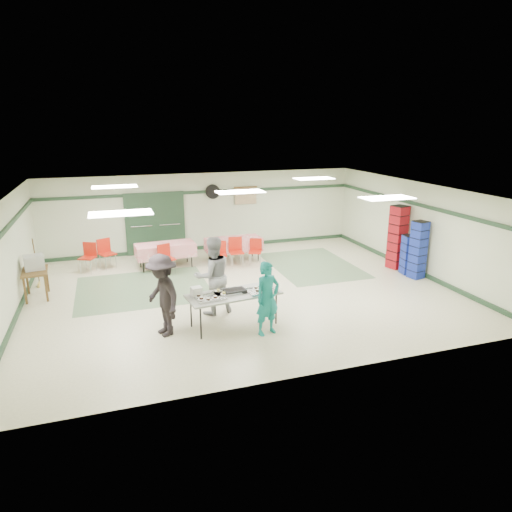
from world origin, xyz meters
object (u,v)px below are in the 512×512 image
object	(u,v)px
volunteer_dark	(163,295)
printer_table	(35,274)
dining_table_b	(165,250)
crate_stack_blue_b	(409,255)
volunteer_teal	(268,298)
chair_d	(165,256)
chair_b	(220,252)
broom	(36,262)
crate_stack_red	(397,237)
dining_table_a	(234,244)
chair_c	(255,249)
chair_a	(236,249)
office_printer	(34,262)
serving_table	(234,295)
chair_loose_a	(106,250)
chair_loose_b	(89,254)
crate_stack_blue_a	(418,250)
volunteer_grey	(213,276)

from	to	relation	value
volunteer_dark	printer_table	xyz separation A→B (m)	(-2.85, 3.18, -0.25)
dining_table_b	crate_stack_blue_b	world-z (taller)	crate_stack_blue_b
volunteer_teal	chair_d	xyz separation A→B (m)	(-1.52, 4.83, -0.26)
chair_b	broom	xyz separation A→B (m)	(-5.20, -0.06, 0.20)
chair_b	crate_stack_red	xyz separation A→B (m)	(5.18, -1.74, 0.47)
crate_stack_red	dining_table_a	bearing A→B (deg)	153.28
chair_c	crate_stack_red	world-z (taller)	crate_stack_red
chair_c	broom	xyz separation A→B (m)	(-6.35, -0.05, 0.20)
chair_a	office_printer	size ratio (longest dim) A/B	1.98
volunteer_teal	crate_stack_blue_b	distance (m)	5.89
serving_table	crate_stack_blue_b	xyz separation A→B (m)	(5.91, 1.86, -0.13)
dining_table_a	office_printer	bearing A→B (deg)	-166.59
volunteer_dark	chair_d	xyz separation A→B (m)	(0.59, 4.18, -0.35)
serving_table	chair_d	bearing A→B (deg)	95.42
office_printer	broom	bearing A→B (deg)	84.22
chair_loose_a	crate_stack_blue_b	distance (m)	9.21
chair_c	chair_loose_b	size ratio (longest dim) A/B	0.92
chair_a	broom	world-z (taller)	broom
crate_stack_red	office_printer	xyz separation A→B (m)	(-10.30, 0.83, -0.05)
volunteer_dark	dining_table_b	distance (m)	4.81
printer_table	crate_stack_blue_a	bearing A→B (deg)	-13.25
volunteer_grey	chair_a	distance (m)	3.74
chair_loose_b	volunteer_dark	bearing A→B (deg)	-45.10
volunteer_dark	broom	world-z (taller)	volunteer_dark
chair_loose_b	printer_table	size ratio (longest dim) A/B	0.93
volunteer_dark	crate_stack_blue_a	xyz separation A→B (m)	(7.45, 1.43, -0.05)
office_printer	broom	xyz separation A→B (m)	(-0.08, 0.85, -0.22)
serving_table	chair_d	world-z (taller)	chair_d
chair_c	chair_loose_a	distance (m)	4.65
chair_loose_a	volunteer_teal	bearing A→B (deg)	-88.11
dining_table_b	chair_a	bearing A→B (deg)	-18.96
volunteer_grey	chair_loose_a	size ratio (longest dim) A/B	2.00
chair_loose_b	crate_stack_red	size ratio (longest dim) A/B	0.46
chair_b	printer_table	size ratio (longest dim) A/B	0.87
volunteer_teal	broom	size ratio (longest dim) A/B	1.18
chair_c	chair_loose_b	bearing A→B (deg)	-164.94
chair_a	dining_table_b	bearing A→B (deg)	170.36
chair_a	chair_d	distance (m)	2.19
crate_stack_blue_a	chair_a	bearing A→B (deg)	149.40
dining_table_a	chair_b	size ratio (longest dim) A/B	2.16
serving_table	chair_c	bearing A→B (deg)	58.56
volunteer_teal	crate_stack_blue_b	xyz separation A→B (m)	(5.34, 2.48, -0.21)
dining_table_b	office_printer	size ratio (longest dim) A/B	3.96
dining_table_b	office_printer	xyz separation A→B (m)	(-3.51, -1.48, 0.36)
volunteer_grey	dining_table_b	world-z (taller)	volunteer_grey
chair_a	chair_loose_b	world-z (taller)	chair_a
broom	serving_table	bearing A→B (deg)	-40.41
serving_table	volunteer_grey	xyz separation A→B (m)	(-0.27, 0.83, 0.21)
crate_stack_blue_a	broom	world-z (taller)	crate_stack_blue_a
chair_b	crate_stack_red	world-z (taller)	crate_stack_red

